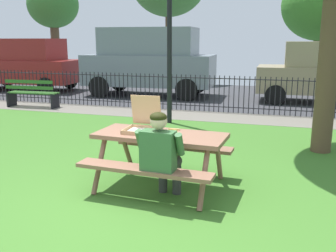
{
  "coord_description": "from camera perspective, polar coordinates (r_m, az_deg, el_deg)",
  "views": [
    {
      "loc": [
        1.79,
        -3.87,
        2.04
      ],
      "look_at": [
        0.15,
        1.55,
        0.75
      ],
      "focal_mm": 40.63,
      "sensor_mm": 36.0,
      "label": 1
    }
  ],
  "objects": [
    {
      "name": "parked_car_right",
      "position": [
        13.39,
        21.78,
        7.53
      ],
      "size": [
        3.91,
        1.86,
        1.98
      ],
      "color": "#9A8A66",
      "rests_on": "ground"
    },
    {
      "name": "ground",
      "position": [
        5.95,
        -1.73,
        -7.3
      ],
      "size": [
        28.0,
        10.85,
        0.02
      ],
      "primitive_type": "cube",
      "color": "#3F7429"
    },
    {
      "name": "iron_fence_streetside",
      "position": [
        10.97,
        7.31,
        4.86
      ],
      "size": [
        20.49,
        0.03,
        1.05
      ],
      "color": "black",
      "rests_on": "ground"
    },
    {
      "name": "far_tree_center",
      "position": [
        18.78,
        22.04,
        16.4
      ],
      "size": [
        3.44,
        3.44,
        5.08
      ],
      "color": "brown",
      "rests_on": "ground"
    },
    {
      "name": "picnic_table_foreground",
      "position": [
        5.3,
        -1.14,
        -2.96
      ],
      "size": [
        1.88,
        1.58,
        0.79
      ],
      "color": "#8C5E49",
      "rests_on": "ground"
    },
    {
      "name": "street_asphalt",
      "position": [
        14.36,
        9.53,
        4.47
      ],
      "size": [
        28.0,
        6.77,
        0.01
      ],
      "primitive_type": "cube",
      "color": "#38383D"
    },
    {
      "name": "adult_at_table",
      "position": [
        4.76,
        -1.04,
        -4.04
      ],
      "size": [
        0.62,
        0.61,
        1.19
      ],
      "color": "#363636",
      "rests_on": "ground"
    },
    {
      "name": "pizza_slice_on_table",
      "position": [
        5.36,
        0.61,
        -0.77
      ],
      "size": [
        0.17,
        0.28,
        0.02
      ],
      "color": "#F9D972",
      "rests_on": "picnic_table_foreground"
    },
    {
      "name": "far_tree_left",
      "position": [
        22.33,
        -16.86,
        16.83
      ],
      "size": [
        2.72,
        2.72,
        5.1
      ],
      "color": "brown",
      "rests_on": "ground"
    },
    {
      "name": "parked_car_center",
      "position": [
        14.14,
        -2.81,
        9.85
      ],
      "size": [
        4.78,
        2.23,
        2.46
      ],
      "color": "slate",
      "rests_on": "ground"
    },
    {
      "name": "pizza_box_open",
      "position": [
        5.41,
        -3.74,
        0.52
      ],
      "size": [
        0.45,
        0.51,
        0.49
      ],
      "color": "tan",
      "rests_on": "picnic_table_foreground"
    },
    {
      "name": "park_bench_left",
      "position": [
        12.42,
        -19.72,
        4.58
      ],
      "size": [
        1.62,
        0.53,
        0.85
      ],
      "color": "#326727",
      "rests_on": "ground"
    },
    {
      "name": "parked_car_left",
      "position": [
        16.8,
        -20.92,
        8.79
      ],
      "size": [
        4.65,
        2.07,
        2.08
      ],
      "color": "maroon",
      "rests_on": "ground"
    },
    {
      "name": "cobblestone_walkway",
      "position": [
        10.38,
        6.58,
        1.4
      ],
      "size": [
        28.0,
        1.4,
        0.01
      ],
      "primitive_type": "cube",
      "color": "slate"
    },
    {
      "name": "lamp_post_walkway",
      "position": [
        9.36,
        0.22,
        16.31
      ],
      "size": [
        0.28,
        0.28,
        4.3
      ],
      "color": "black",
      "rests_on": "ground"
    }
  ]
}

